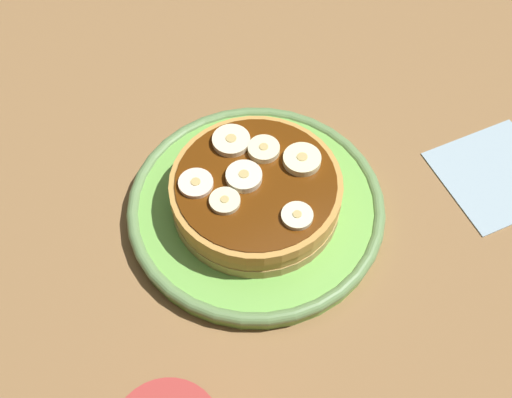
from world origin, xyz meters
The scene contains 11 objects.
ground_plane centered at (0.00, 0.00, -1.50)cm, with size 140.00×140.00×3.00cm, color olive.
plate centered at (0.00, 0.00, 1.11)cm, with size 24.65×24.65×2.07cm.
pancake_stack centered at (0.00, 0.27, 3.63)cm, with size 16.29×16.28×3.84cm.
banana_slice_0 centered at (-0.76, -0.84, 5.84)cm, with size 3.32×3.32×0.96cm.
banana_slice_1 centered at (-2.73, 2.23, 5.81)cm, with size 3.01×3.01×0.90cm.
banana_slice_2 centered at (-5.04, -0.40, 5.81)cm, with size 3.59×3.59×0.89cm.
banana_slice_3 centered at (-2.18, -4.99, 5.71)cm, with size 3.18×3.18×0.69cm.
banana_slice_4 centered at (5.10, 1.40, 5.71)cm, with size 2.83×2.83×0.71cm.
banana_slice_5 centered at (0.04, 4.78, 5.85)cm, with size 3.52×3.52×0.98cm.
banana_slice_6 centered at (0.77, -3.52, 5.72)cm, with size 2.78×2.78×0.71cm.
napkin centered at (7.05, 23.68, 0.15)cm, with size 11.00×11.00×0.30cm, color #99B2BF.
Camera 1 is at (33.38, -17.40, 58.15)cm, focal length 50.10 mm.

